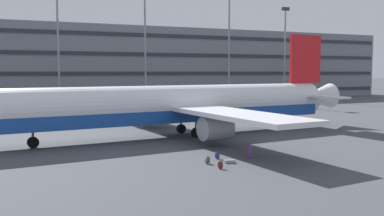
{
  "coord_description": "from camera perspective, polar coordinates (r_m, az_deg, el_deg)",
  "views": [
    {
      "loc": [
        -15.24,
        -38.19,
        6.05
      ],
      "look_at": [
        -1.66,
        -5.73,
        3.0
      ],
      "focal_mm": 39.21,
      "sensor_mm": 36.0,
      "label": 1
    }
  ],
  "objects": [
    {
      "name": "light_mast_center_right",
      "position": [
        81.07,
        -6.41,
        10.43
      ],
      "size": [
        1.8,
        0.5,
        24.21
      ],
      "color": "gray",
      "rests_on": "ground_plane"
    },
    {
      "name": "backpack_silver",
      "position": [
        29.34,
        3.44,
        -6.47
      ],
      "size": [
        0.38,
        0.41,
        0.55
      ],
      "color": "navy",
      "rests_on": "ground_plane"
    },
    {
      "name": "suitcase_navy",
      "position": [
        29.97,
        7.81,
        -5.91
      ],
      "size": [
        0.38,
        0.5,
        0.91
      ],
      "color": "#72388C",
      "rests_on": "ground_plane"
    },
    {
      "name": "terminal_structure",
      "position": [
        91.06,
        -13.14,
        5.84
      ],
      "size": [
        138.92,
        15.78,
        15.31
      ],
      "color": "slate",
      "rests_on": "ground_plane"
    },
    {
      "name": "light_mast_right",
      "position": [
        87.75,
        5.06,
        9.6
      ],
      "size": [
        1.8,
        0.5,
        22.96
      ],
      "color": "gray",
      "rests_on": "ground_plane"
    },
    {
      "name": "light_mast_far_right",
      "position": [
        94.82,
        12.52,
        8.24
      ],
      "size": [
        1.8,
        0.5,
        20.02
      ],
      "color": "gray",
      "rests_on": "ground_plane"
    },
    {
      "name": "ground_plane",
      "position": [
        41.56,
        -0.94,
        -3.42
      ],
      "size": [
        600.0,
        600.0,
        0.0
      ],
      "primitive_type": "plane",
      "color": "#424449"
    },
    {
      "name": "backpack_red",
      "position": [
        26.42,
        3.86,
        -7.75
      ],
      "size": [
        0.39,
        0.41,
        0.55
      ],
      "color": "#592619",
      "rests_on": "ground_plane"
    },
    {
      "name": "suitcase_orange",
      "position": [
        28.17,
        5.13,
        -7.25
      ],
      "size": [
        0.75,
        0.51,
        0.21
      ],
      "color": "gray",
      "rests_on": "ground_plane"
    },
    {
      "name": "backpack_scuffed",
      "position": [
        27.85,
        2.07,
        -7.08
      ],
      "size": [
        0.43,
        0.41,
        0.56
      ],
      "color": "gray",
      "rests_on": "ground_plane"
    },
    {
      "name": "airliner",
      "position": [
        39.32,
        -1.68,
        0.27
      ],
      "size": [
        39.21,
        31.84,
        10.1
      ],
      "color": "silver",
      "rests_on": "ground_plane"
    },
    {
      "name": "light_mast_center_left",
      "position": [
        78.25,
        -17.83,
        11.29
      ],
      "size": [
        1.8,
        0.5,
        26.51
      ],
      "color": "gray",
      "rests_on": "ground_plane"
    }
  ]
}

